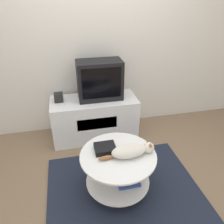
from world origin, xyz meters
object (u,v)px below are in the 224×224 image
object	(u,v)px
tv	(100,80)
speaker	(59,97)
cat	(132,151)
dvd_box	(105,148)

from	to	relation	value
tv	speaker	distance (m)	0.59
tv	cat	xyz separation A→B (m)	(0.11, -1.11, -0.30)
cat	tv	bearing A→B (deg)	92.56
tv	dvd_box	distance (m)	1.05
speaker	dvd_box	size ratio (longest dim) A/B	0.55
dvd_box	cat	bearing A→B (deg)	-27.56
dvd_box	cat	world-z (taller)	cat
speaker	dvd_box	distance (m)	1.10
dvd_box	speaker	bearing A→B (deg)	112.93
tv	speaker	world-z (taller)	tv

